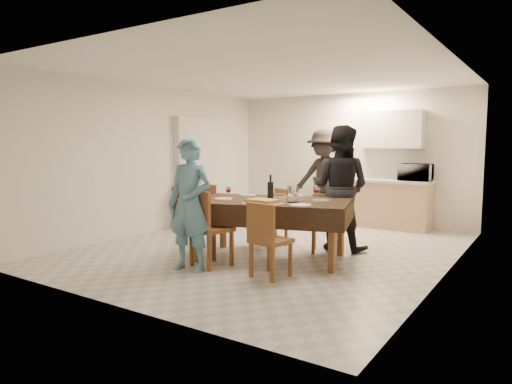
# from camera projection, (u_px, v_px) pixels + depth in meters

# --- Properties ---
(floor) EXTENTS (5.00, 6.00, 0.02)m
(floor) POSITION_uv_depth(u_px,v_px,m) (273.00, 248.00, 6.97)
(floor) COLOR #BBBBB6
(floor) RESTS_ON ground
(ceiling) EXTENTS (5.00, 6.00, 0.02)m
(ceiling) POSITION_uv_depth(u_px,v_px,m) (273.00, 74.00, 6.70)
(ceiling) COLOR white
(ceiling) RESTS_ON wall_back
(wall_back) EXTENTS (5.00, 0.02, 2.60)m
(wall_back) POSITION_uv_depth(u_px,v_px,m) (349.00, 158.00, 9.32)
(wall_back) COLOR silver
(wall_back) RESTS_ON floor
(wall_front) EXTENTS (5.00, 0.02, 2.60)m
(wall_front) POSITION_uv_depth(u_px,v_px,m) (109.00, 173.00, 4.34)
(wall_front) COLOR silver
(wall_front) RESTS_ON floor
(wall_left) EXTENTS (0.02, 6.00, 2.60)m
(wall_left) POSITION_uv_depth(u_px,v_px,m) (154.00, 160.00, 8.20)
(wall_left) COLOR silver
(wall_left) RESTS_ON floor
(wall_right) EXTENTS (0.02, 6.00, 2.60)m
(wall_right) POSITION_uv_depth(u_px,v_px,m) (451.00, 167.00, 5.46)
(wall_right) COLOR silver
(wall_right) RESTS_ON floor
(stub_partition) EXTENTS (0.15, 1.40, 2.10)m
(stub_partition) POSITION_uv_depth(u_px,v_px,m) (201.00, 170.00, 9.18)
(stub_partition) COLOR beige
(stub_partition) RESTS_ON floor
(kitchen_base_cabinet) EXTENTS (2.20, 0.60, 0.86)m
(kitchen_base_cabinet) POSITION_uv_depth(u_px,v_px,m) (371.00, 204.00, 8.82)
(kitchen_base_cabinet) COLOR tan
(kitchen_base_cabinet) RESTS_ON floor
(kitchen_worktop) EXTENTS (2.24, 0.64, 0.05)m
(kitchen_worktop) POSITION_uv_depth(u_px,v_px,m) (372.00, 180.00, 8.77)
(kitchen_worktop) COLOR #B7B7B1
(kitchen_worktop) RESTS_ON kitchen_base_cabinet
(upper_cabinet) EXTENTS (1.20, 0.34, 0.70)m
(upper_cabinet) POSITION_uv_depth(u_px,v_px,m) (391.00, 130.00, 8.62)
(upper_cabinet) COLOR silver
(upper_cabinet) RESTS_ON wall_back
(dining_table) EXTENTS (2.35, 1.76, 0.82)m
(dining_table) POSITION_uv_depth(u_px,v_px,m) (272.00, 203.00, 6.22)
(dining_table) COLOR black
(dining_table) RESTS_ON floor
(chair_near_left) EXTENTS (0.54, 0.55, 0.54)m
(chair_near_left) POSITION_uv_depth(u_px,v_px,m) (207.00, 221.00, 5.79)
(chair_near_left) COLOR brown
(chair_near_left) RESTS_ON floor
(chair_near_right) EXTENTS (0.46, 0.47, 0.49)m
(chair_near_right) POSITION_uv_depth(u_px,v_px,m) (267.00, 233.00, 5.31)
(chair_near_right) COLOR brown
(chair_near_right) RESTS_ON floor
(chair_far_left) EXTENTS (0.54, 0.56, 0.47)m
(chair_far_left) POSITION_uv_depth(u_px,v_px,m) (269.00, 212.00, 7.05)
(chair_far_left) COLOR brown
(chair_far_left) RESTS_ON floor
(chair_far_right) EXTENTS (0.50, 0.52, 0.45)m
(chair_far_right) POSITION_uv_depth(u_px,v_px,m) (322.00, 218.00, 6.56)
(chair_far_right) COLOR brown
(chair_far_right) RESTS_ON floor
(console) EXTENTS (0.41, 0.83, 0.77)m
(console) POSITION_uv_depth(u_px,v_px,m) (195.00, 206.00, 8.87)
(console) COLOR black
(console) RESTS_ON floor
(water_jug) EXTENTS (0.27, 0.27, 0.41)m
(water_jug) POSITION_uv_depth(u_px,v_px,m) (194.00, 176.00, 8.81)
(water_jug) COLOR #5288D5
(water_jug) RESTS_ON console
(wine_bottle) EXTENTS (0.09, 0.09, 0.34)m
(wine_bottle) POSITION_uv_depth(u_px,v_px,m) (270.00, 187.00, 6.27)
(wine_bottle) COLOR black
(wine_bottle) RESTS_ON dining_table
(water_pitcher) EXTENTS (0.14, 0.14, 0.21)m
(water_pitcher) POSITION_uv_depth(u_px,v_px,m) (292.00, 194.00, 5.98)
(water_pitcher) COLOR white
(water_pitcher) RESTS_ON dining_table
(savoury_tart) EXTENTS (0.47, 0.37, 0.06)m
(savoury_tart) POSITION_uv_depth(u_px,v_px,m) (263.00, 201.00, 5.85)
(savoury_tart) COLOR #C88A3A
(savoury_tart) RESTS_ON dining_table
(salad_bowl) EXTENTS (0.17, 0.17, 0.06)m
(salad_bowl) POSITION_uv_depth(u_px,v_px,m) (297.00, 198.00, 6.20)
(salad_bowl) COLOR silver
(salad_bowl) RESTS_ON dining_table
(mushroom_dish) EXTENTS (0.20, 0.20, 0.04)m
(mushroom_dish) POSITION_uv_depth(u_px,v_px,m) (279.00, 197.00, 6.48)
(mushroom_dish) COLOR silver
(mushroom_dish) RESTS_ON dining_table
(wine_glass_a) EXTENTS (0.08, 0.08, 0.18)m
(wine_glass_a) POSITION_uv_depth(u_px,v_px,m) (228.00, 193.00, 6.30)
(wine_glass_a) COLOR white
(wine_glass_a) RESTS_ON dining_table
(wine_glass_b) EXTENTS (0.09, 0.09, 0.21)m
(wine_glass_b) POSITION_uv_depth(u_px,v_px,m) (316.00, 193.00, 6.12)
(wine_glass_b) COLOR white
(wine_glass_b) RESTS_ON dining_table
(wine_glass_c) EXTENTS (0.09, 0.09, 0.20)m
(wine_glass_c) POSITION_uv_depth(u_px,v_px,m) (271.00, 190.00, 6.57)
(wine_glass_c) COLOR white
(wine_glass_c) RESTS_ON dining_table
(plate_near_left) EXTENTS (0.25, 0.25, 0.01)m
(plate_near_left) POSITION_uv_depth(u_px,v_px,m) (223.00, 199.00, 6.30)
(plate_near_left) COLOR silver
(plate_near_left) RESTS_ON dining_table
(plate_near_right) EXTENTS (0.27, 0.27, 0.02)m
(plate_near_right) POSITION_uv_depth(u_px,v_px,m) (300.00, 205.00, 5.64)
(plate_near_right) COLOR silver
(plate_near_right) RESTS_ON dining_table
(plate_far_left) EXTENTS (0.25, 0.25, 0.01)m
(plate_far_left) POSITION_uv_depth(u_px,v_px,m) (248.00, 195.00, 6.80)
(plate_far_left) COLOR silver
(plate_far_left) RESTS_ON dining_table
(plate_far_right) EXTENTS (0.24, 0.24, 0.01)m
(plate_far_right) POSITION_uv_depth(u_px,v_px,m) (321.00, 200.00, 6.14)
(plate_far_right) COLOR silver
(plate_far_right) RESTS_ON dining_table
(microwave) EXTENTS (0.56, 0.38, 0.31)m
(microwave) POSITION_uv_depth(u_px,v_px,m) (416.00, 172.00, 8.30)
(microwave) COLOR silver
(microwave) RESTS_ON kitchen_worktop
(person_near) EXTENTS (0.65, 0.47, 1.66)m
(person_near) POSITION_uv_depth(u_px,v_px,m) (190.00, 205.00, 5.65)
(person_near) COLOR teal
(person_near) RESTS_ON floor
(person_far) EXTENTS (0.91, 0.71, 1.85)m
(person_far) POSITION_uv_depth(u_px,v_px,m) (340.00, 188.00, 6.78)
(person_far) COLOR black
(person_far) RESTS_ON floor
(person_kitchen) EXTENTS (1.20, 0.69, 1.86)m
(person_kitchen) POSITION_uv_depth(u_px,v_px,m) (324.00, 178.00, 8.83)
(person_kitchen) COLOR black
(person_kitchen) RESTS_ON floor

